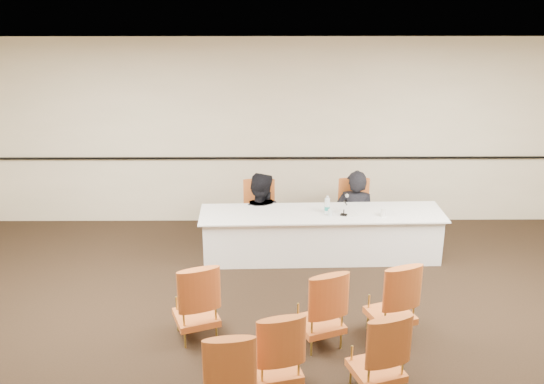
{
  "coord_description": "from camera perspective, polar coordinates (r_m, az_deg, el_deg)",
  "views": [
    {
      "loc": [
        -0.33,
        -5.34,
        3.95
      ],
      "look_at": [
        -0.27,
        2.6,
        1.02
      ],
      "focal_mm": 40.0,
      "sensor_mm": 36.0,
      "label": 1
    }
  ],
  "objects": [
    {
      "name": "coffee_cup",
      "position": [
        8.6,
        10.43,
        -1.88
      ],
      "size": [
        0.11,
        0.11,
        0.13
      ],
      "primitive_type": "cylinder",
      "rotation": [
        0.0,
        0.0,
        0.42
      ],
      "color": "white",
      "rests_on": "panel_table"
    },
    {
      "name": "drinking_glass",
      "position": [
        8.52,
        5.5,
        -1.95
      ],
      "size": [
        0.07,
        0.07,
        0.1
      ],
      "primitive_type": "cylinder",
      "rotation": [
        0.0,
        0.0,
        -0.18
      ],
      "color": "silver",
      "rests_on": "panel_table"
    },
    {
      "name": "papers",
      "position": [
        8.62,
        7.05,
        -2.07
      ],
      "size": [
        0.34,
        0.28,
        0.0
      ],
      "primitive_type": "cube",
      "rotation": [
        0.0,
        0.0,
        0.22
      ],
      "color": "white",
      "rests_on": "panel_table"
    },
    {
      "name": "panelist_second",
      "position": [
        9.22,
        -1.19,
        -3.01
      ],
      "size": [
        0.9,
        0.77,
        1.63
      ],
      "primitive_type": "imported",
      "rotation": [
        0.0,
        0.0,
        2.94
      ],
      "color": "black",
      "rests_on": "ground"
    },
    {
      "name": "aud_chair_front_right",
      "position": [
        7.04,
        11.18,
        -9.73
      ],
      "size": [
        0.64,
        0.64,
        0.95
      ],
      "primitive_type": null,
      "rotation": [
        0.0,
        0.0,
        0.35
      ],
      "color": "#C46923",
      "rests_on": "ground"
    },
    {
      "name": "floor",
      "position": [
        6.65,
        2.6,
        -16.2
      ],
      "size": [
        10.0,
        10.0,
        0.0
      ],
      "primitive_type": "plane",
      "color": "black",
      "rests_on": "ground"
    },
    {
      "name": "ceiling",
      "position": [
        5.43,
        3.1,
        10.16
      ],
      "size": [
        10.0,
        10.0,
        0.0
      ],
      "primitive_type": "plane",
      "rotation": [
        3.14,
        0.0,
        0.0
      ],
      "color": "silver",
      "rests_on": "ground"
    },
    {
      "name": "panel_table",
      "position": [
        8.78,
        4.66,
        -4.06
      ],
      "size": [
        3.49,
        0.9,
        0.69
      ],
      "primitive_type": null,
      "rotation": [
        0.0,
        0.0,
        0.03
      ],
      "color": "white",
      "rests_on": "ground"
    },
    {
      "name": "wall_rail",
      "position": [
        9.73,
        1.53,
        3.22
      ],
      "size": [
        9.8,
        0.04,
        0.03
      ],
      "primitive_type": "cube",
      "color": "black",
      "rests_on": "wall_back"
    },
    {
      "name": "aud_chair_front_mid",
      "position": [
        6.78,
        4.53,
        -10.65
      ],
      "size": [
        0.65,
        0.65,
        0.95
      ],
      "primitive_type": null,
      "rotation": [
        0.0,
        0.0,
        0.37
      ],
      "color": "#C46923",
      "rests_on": "ground"
    },
    {
      "name": "aud_chair_front_left",
      "position": [
        6.93,
        -7.22,
        -10.01
      ],
      "size": [
        0.64,
        0.64,
        0.95
      ],
      "primitive_type": null,
      "rotation": [
        0.0,
        0.0,
        0.36
      ],
      "color": "#C46923",
      "rests_on": "ground"
    },
    {
      "name": "aud_chair_back_mid",
      "position": [
        6.07,
        0.34,
        -14.67
      ],
      "size": [
        0.61,
        0.61,
        0.95
      ],
      "primitive_type": null,
      "rotation": [
        0.0,
        0.0,
        0.25
      ],
      "color": "#C46923",
      "rests_on": "ground"
    },
    {
      "name": "water_bottle",
      "position": [
        8.59,
        5.22,
        -1.18
      ],
      "size": [
        0.1,
        0.1,
        0.26
      ],
      "primitive_type": null,
      "rotation": [
        0.0,
        0.0,
        0.26
      ],
      "color": "teal",
      "rests_on": "panel_table"
    },
    {
      "name": "panelist_main_chair",
      "position": [
        9.29,
        7.82,
        -1.92
      ],
      "size": [
        0.51,
        0.51,
        0.95
      ],
      "primitive_type": null,
      "rotation": [
        0.0,
        0.0,
        0.03
      ],
      "color": "#C46923",
      "rests_on": "ground"
    },
    {
      "name": "microphone",
      "position": [
        8.52,
        6.8,
        -1.35
      ],
      "size": [
        0.16,
        0.22,
        0.28
      ],
      "primitive_type": null,
      "rotation": [
        0.0,
        0.0,
        -0.36
      ],
      "color": "black",
      "rests_on": "panel_table"
    },
    {
      "name": "wall_back",
      "position": [
        9.66,
        1.54,
        5.56
      ],
      "size": [
        10.0,
        0.04,
        3.0
      ],
      "primitive_type": "cube",
      "color": "beige",
      "rests_on": "ground"
    },
    {
      "name": "panelist_second_chair",
      "position": [
        9.16,
        -1.2,
        -2.05
      ],
      "size": [
        0.51,
        0.51,
        0.95
      ],
      "primitive_type": null,
      "rotation": [
        0.0,
        0.0,
        0.03
      ],
      "color": "#C46923",
      "rests_on": "ground"
    },
    {
      "name": "aud_chair_back_left",
      "position": [
        5.83,
        -4.09,
        -16.42
      ],
      "size": [
        0.56,
        0.56,
        0.95
      ],
      "primitive_type": null,
      "rotation": [
        0.0,
        0.0,
        0.13
      ],
      "color": "#C46923",
      "rests_on": "ground"
    },
    {
      "name": "aud_chair_back_right",
      "position": [
        6.15,
        9.88,
        -14.48
      ],
      "size": [
        0.63,
        0.63,
        0.95
      ],
      "primitive_type": null,
      "rotation": [
        0.0,
        0.0,
        0.32
      ],
      "color": "#C46923",
      "rests_on": "ground"
    },
    {
      "name": "panelist_main",
      "position": [
        9.35,
        7.77,
        -2.85
      ],
      "size": [
        0.69,
        0.54,
        1.67
      ],
      "primitive_type": "imported",
      "rotation": [
        0.0,
        0.0,
        2.89
      ],
      "color": "black",
      "rests_on": "ground"
    }
  ]
}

